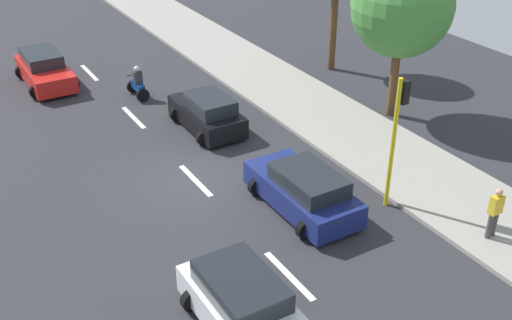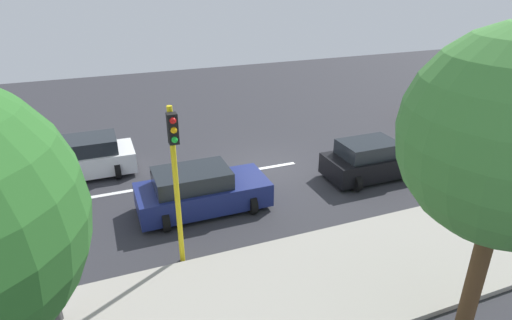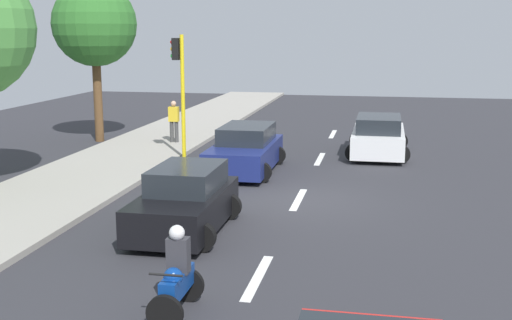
% 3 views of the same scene
% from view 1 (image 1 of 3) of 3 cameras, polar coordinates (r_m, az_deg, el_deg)
% --- Properties ---
extents(ground_plane, '(40.00, 60.00, 0.10)m').
position_cam_1_polar(ground_plane, '(22.23, -5.53, -1.99)').
color(ground_plane, '#2D2D33').
extents(sidewalk, '(4.00, 60.00, 0.15)m').
position_cam_1_polar(sidewalk, '(25.50, 8.75, 2.47)').
color(sidewalk, '#9E998E').
rests_on(sidewalk, ground).
extents(lane_stripe_north, '(0.20, 2.40, 0.01)m').
position_cam_1_polar(lane_stripe_north, '(17.92, 3.03, -10.46)').
color(lane_stripe_north, white).
rests_on(lane_stripe_north, ground).
extents(lane_stripe_mid, '(0.20, 2.40, 0.01)m').
position_cam_1_polar(lane_stripe_mid, '(22.20, -5.53, -1.87)').
color(lane_stripe_mid, white).
rests_on(lane_stripe_mid, ground).
extents(lane_stripe_south, '(0.20, 2.40, 0.01)m').
position_cam_1_polar(lane_stripe_south, '(27.14, -11.09, 3.82)').
color(lane_stripe_south, white).
rests_on(lane_stripe_south, ground).
extents(lane_stripe_far_south, '(0.20, 2.40, 0.01)m').
position_cam_1_polar(lane_stripe_far_south, '(32.44, -14.93, 7.69)').
color(lane_stripe_far_south, white).
rests_on(lane_stripe_far_south, ground).
extents(car_dark_blue, '(2.31, 4.37, 1.52)m').
position_cam_1_polar(car_dark_blue, '(20.27, 4.35, -2.78)').
color(car_dark_blue, navy).
rests_on(car_dark_blue, ground).
extents(car_red, '(2.26, 4.32, 1.52)m').
position_cam_1_polar(car_red, '(31.42, -18.71, 7.79)').
color(car_red, red).
rests_on(car_red, ground).
extents(car_white, '(2.30, 4.38, 1.52)m').
position_cam_1_polar(car_white, '(15.86, -0.87, -13.36)').
color(car_white, white).
rests_on(car_white, ground).
extents(car_black, '(2.16, 3.83, 1.52)m').
position_cam_1_polar(car_black, '(25.44, -4.45, 4.27)').
color(car_black, black).
rests_on(car_black, ground).
extents(motorcycle, '(0.60, 1.30, 1.53)m').
position_cam_1_polar(motorcycle, '(28.84, -10.73, 6.80)').
color(motorcycle, black).
rests_on(motorcycle, ground).
extents(pedestrian_near_signal, '(0.40, 0.24, 1.69)m').
position_cam_1_polar(pedestrian_near_signal, '(19.89, 20.93, -4.40)').
color(pedestrian_near_signal, '#3F3F3F').
rests_on(pedestrian_near_signal, sidewalk).
extents(traffic_light_corner, '(0.49, 0.24, 4.50)m').
position_cam_1_polar(traffic_light_corner, '(19.88, 12.77, 3.16)').
color(traffic_light_corner, yellow).
rests_on(traffic_light_corner, ground).
extents(street_tree_north, '(4.09, 4.09, 6.74)m').
position_cam_1_polar(street_tree_north, '(25.94, 13.17, 13.46)').
color(street_tree_north, brown).
rests_on(street_tree_north, ground).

